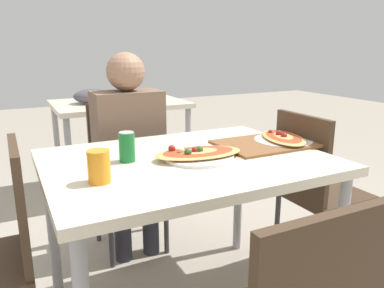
% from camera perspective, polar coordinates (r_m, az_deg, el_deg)
% --- Properties ---
extents(dining_table, '(1.18, 0.88, 0.77)m').
position_cam_1_polar(dining_table, '(1.64, -0.77, -4.66)').
color(dining_table, beige).
rests_on(dining_table, ground_plane).
extents(chair_far_seated, '(0.40, 0.40, 0.90)m').
position_cam_1_polar(chair_far_seated, '(2.37, -10.17, -3.54)').
color(chair_far_seated, '#3F2D1E').
rests_on(chair_far_seated, ground_plane).
extents(chair_side_right, '(0.40, 0.40, 0.90)m').
position_cam_1_polar(chair_side_right, '(2.15, 18.17, -5.93)').
color(chair_side_right, '#3F2D1E').
rests_on(chair_side_right, ground_plane).
extents(person_seated, '(0.39, 0.25, 1.21)m').
position_cam_1_polar(person_seated, '(2.20, -9.54, 0.73)').
color(person_seated, '#2D2D38').
rests_on(person_seated, ground_plane).
extents(pizza_main, '(0.40, 0.30, 0.06)m').
position_cam_1_polar(pizza_main, '(1.60, 0.92, -1.54)').
color(pizza_main, white).
rests_on(pizza_main, dining_table).
extents(soda_can, '(0.07, 0.07, 0.12)m').
position_cam_1_polar(soda_can, '(1.57, -9.89, -0.43)').
color(soda_can, '#197233').
rests_on(soda_can, dining_table).
extents(drink_glass, '(0.08, 0.08, 0.12)m').
position_cam_1_polar(drink_glass, '(1.34, -13.99, -3.35)').
color(drink_glass, orange).
rests_on(drink_glass, dining_table).
extents(serving_tray, '(0.45, 0.33, 0.01)m').
position_cam_1_polar(serving_tray, '(1.85, 11.08, 0.06)').
color(serving_tray, brown).
rests_on(serving_tray, dining_table).
extents(pizza_second, '(0.29, 0.38, 0.06)m').
position_cam_1_polar(pizza_second, '(1.92, 13.72, 0.78)').
color(pizza_second, white).
rests_on(pizza_second, dining_table).
extents(background_table, '(1.10, 0.80, 0.89)m').
position_cam_1_polar(background_table, '(3.33, -11.68, 5.28)').
color(background_table, beige).
rests_on(background_table, ground_plane).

